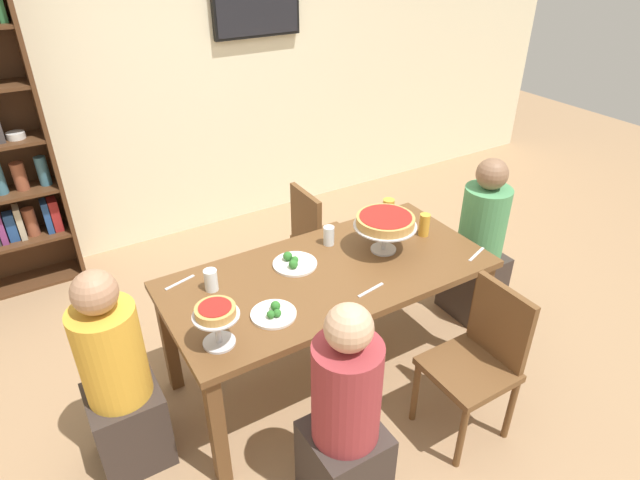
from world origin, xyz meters
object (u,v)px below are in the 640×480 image
at_px(television, 257,6).
at_px(diner_head_west, 120,387).
at_px(salad_plate_far_diner, 294,263).
at_px(beer_glass_amber_tall, 424,225).
at_px(beer_glass_amber_short, 388,210).
at_px(water_glass_clear_near, 329,236).
at_px(water_glass_clear_far, 211,280).
at_px(salad_plate_near_diner, 274,313).
at_px(deep_dish_pizza_stand, 385,223).
at_px(cutlery_knife_near, 371,290).
at_px(chair_near_right, 480,356).
at_px(chair_far_right, 320,238).
at_px(cutlery_fork_near, 477,254).
at_px(personal_pizza_stand, 216,317).
at_px(diner_near_left, 345,426).
at_px(diner_head_east, 479,250).
at_px(cutlery_fork_far, 180,282).
at_px(dining_table, 329,284).
at_px(water_glass_clear_spare, 377,218).

relative_size(television, diner_head_west, 0.64).
bearing_deg(salad_plate_far_diner, beer_glass_amber_tall, -7.86).
bearing_deg(beer_glass_amber_short, beer_glass_amber_tall, -75.91).
height_order(beer_glass_amber_tall, water_glass_clear_near, beer_glass_amber_tall).
bearing_deg(television, water_glass_clear_far, -122.80).
relative_size(salad_plate_near_diner, beer_glass_amber_short, 1.59).
xyz_separation_m(deep_dish_pizza_stand, cutlery_knife_near, (-0.30, -0.29, -0.18)).
bearing_deg(chair_near_right, salad_plate_near_diner, 57.93).
bearing_deg(beer_glass_amber_short, salad_plate_near_diner, -155.29).
distance_m(chair_far_right, salad_plate_near_diner, 1.21).
bearing_deg(chair_near_right, cutlery_fork_near, -39.96).
xyz_separation_m(chair_far_right, personal_pizza_stand, (-1.10, -0.93, 0.41)).
distance_m(diner_near_left, beer_glass_amber_short, 1.50).
height_order(deep_dish_pizza_stand, water_glass_clear_near, deep_dish_pizza_stand).
xyz_separation_m(diner_head_west, chair_near_right, (1.63, -0.74, -0.01)).
height_order(diner_head_east, personal_pizza_stand, diner_head_east).
xyz_separation_m(personal_pizza_stand, cutlery_fork_far, (0.00, 0.56, -0.15)).
relative_size(diner_head_east, salad_plate_near_diner, 5.09).
height_order(dining_table, beer_glass_amber_short, beer_glass_amber_short).
relative_size(personal_pizza_stand, cutlery_fork_near, 1.18).
bearing_deg(chair_far_right, cutlery_knife_near, -15.57).
height_order(diner_head_east, diner_near_left, same).
relative_size(diner_head_east, cutlery_fork_far, 6.39).
distance_m(beer_glass_amber_tall, water_glass_clear_spare, 0.30).
relative_size(diner_near_left, water_glass_clear_far, 9.62).
bearing_deg(water_glass_clear_spare, water_glass_clear_far, -175.07).
relative_size(chair_far_right, cutlery_knife_near, 4.83).
relative_size(television, water_glass_clear_near, 6.37).
height_order(chair_near_right, cutlery_fork_near, chair_near_right).
relative_size(deep_dish_pizza_stand, beer_glass_amber_short, 2.56).
bearing_deg(cutlery_knife_near, beer_glass_amber_short, 36.59).
xyz_separation_m(diner_near_left, salad_plate_far_diner, (0.25, 0.90, 0.26)).
bearing_deg(cutlery_fork_near, cutlery_fork_far, 138.63).
relative_size(personal_pizza_stand, salad_plate_far_diner, 0.85).
bearing_deg(water_glass_clear_spare, cutlery_fork_far, 177.86).
bearing_deg(cutlery_fork_far, cutlery_knife_near, 129.35).
distance_m(beer_glass_amber_short, water_glass_clear_near, 0.49).
distance_m(cutlery_knife_near, cutlery_fork_far, 1.02).
distance_m(salad_plate_near_diner, cutlery_knife_near, 0.53).
xyz_separation_m(salad_plate_near_diner, cutlery_fork_near, (1.26, -0.11, -0.01)).
bearing_deg(diner_near_left, personal_pizza_stand, 34.66).
bearing_deg(salad_plate_near_diner, water_glass_clear_far, 116.55).
distance_m(water_glass_clear_near, water_glass_clear_far, 0.77).
distance_m(television, water_glass_clear_far, 2.51).
xyz_separation_m(water_glass_clear_spare, cutlery_fork_near, (0.29, -0.57, -0.06)).
distance_m(salad_plate_near_diner, water_glass_clear_spare, 1.07).
height_order(diner_near_left, cutlery_fork_near, diner_near_left).
xyz_separation_m(diner_head_east, beer_glass_amber_tall, (-0.48, 0.04, 0.32)).
relative_size(television, cutlery_knife_near, 4.12).
height_order(chair_far_right, deep_dish_pizza_stand, deep_dish_pizza_stand).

